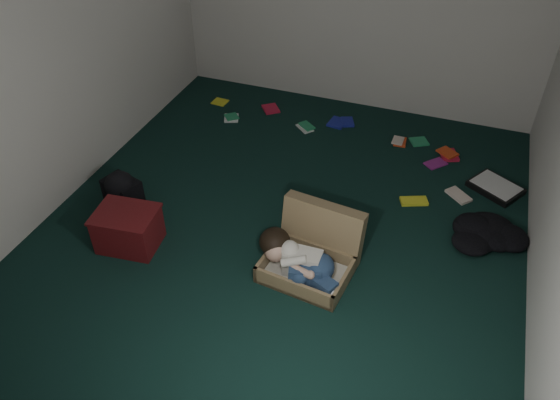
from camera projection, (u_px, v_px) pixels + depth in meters
The scene contains 10 objects.
floor at pixel (286, 221), 4.79m from camera, with size 4.50×4.50×0.00m, color black.
wall_front at pixel (111, 319), 2.33m from camera, with size 4.50×4.50×0.00m, color silver.
wall_left at pixel (59, 48), 4.50m from camera, with size 4.50×4.50×0.00m, color silver.
suitcase at pixel (313, 252), 4.28m from camera, with size 0.74×0.72×0.49m.
person at pixel (299, 260), 4.15m from camera, with size 0.71×0.41×0.30m.
maroon_bin at pixel (128, 229), 4.45m from camera, with size 0.53×0.44×0.34m.
backpack at pixel (122, 190), 4.94m from camera, with size 0.40×0.32×0.24m, color black, non-canonical shape.
clothing_pile at pixel (492, 237), 4.52m from camera, with size 0.47×0.38×0.15m, color black, non-canonical shape.
paper_tray at pixel (496, 187), 5.11m from camera, with size 0.55×0.51×0.06m.
book_scatter at pixel (352, 139), 5.79m from camera, with size 3.01×1.37×0.02m.
Camera 1 is at (1.19, -3.39, 3.17)m, focal length 35.00 mm.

